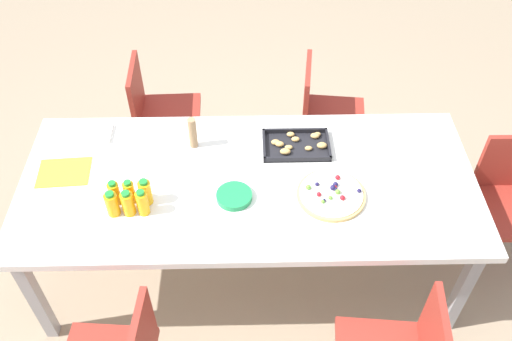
{
  "coord_description": "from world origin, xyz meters",
  "views": [
    {
      "loc": [
        0.0,
        -1.88,
        2.76
      ],
      "look_at": [
        0.04,
        0.05,
        0.76
      ],
      "focal_mm": 38.37,
      "sensor_mm": 36.0,
      "label": 1
    }
  ],
  "objects_px": {
    "chair_far_left": "(158,110)",
    "fruit_pizza": "(331,194)",
    "napkin_stack": "(98,134)",
    "party_table": "(248,188)",
    "juice_bottle_4": "(129,192)",
    "juice_bottle_3": "(114,193)",
    "juice_bottle_5": "(145,192)",
    "juice_bottle_1": "(128,203)",
    "chair_far_right": "(323,111)",
    "chair_end": "(512,195)",
    "paper_folder": "(64,172)",
    "cardboard_tube": "(193,133)",
    "snack_tray": "(296,145)",
    "plate_stack": "(234,196)",
    "juice_bottle_0": "(112,204)",
    "juice_bottle_2": "(142,203)"
  },
  "relations": [
    {
      "from": "party_table",
      "to": "paper_folder",
      "type": "height_order",
      "value": "paper_folder"
    },
    {
      "from": "chair_far_right",
      "to": "juice_bottle_3",
      "type": "height_order",
      "value": "juice_bottle_3"
    },
    {
      "from": "chair_end",
      "to": "plate_stack",
      "type": "bearing_deg",
      "value": 8.23
    },
    {
      "from": "chair_far_left",
      "to": "plate_stack",
      "type": "bearing_deg",
      "value": 25.79
    },
    {
      "from": "plate_stack",
      "to": "cardboard_tube",
      "type": "relative_size",
      "value": 0.96
    },
    {
      "from": "fruit_pizza",
      "to": "napkin_stack",
      "type": "relative_size",
      "value": 2.25
    },
    {
      "from": "juice_bottle_5",
      "to": "fruit_pizza",
      "type": "distance_m",
      "value": 0.9
    },
    {
      "from": "juice_bottle_4",
      "to": "juice_bottle_1",
      "type": "bearing_deg",
      "value": -86.96
    },
    {
      "from": "juice_bottle_4",
      "to": "plate_stack",
      "type": "relative_size",
      "value": 0.76
    },
    {
      "from": "juice_bottle_3",
      "to": "plate_stack",
      "type": "height_order",
      "value": "juice_bottle_3"
    },
    {
      "from": "juice_bottle_0",
      "to": "juice_bottle_3",
      "type": "xyz_separation_m",
      "value": [
        -0.0,
        0.07,
        -0.0
      ]
    },
    {
      "from": "juice_bottle_1",
      "to": "juice_bottle_5",
      "type": "relative_size",
      "value": 0.98
    },
    {
      "from": "fruit_pizza",
      "to": "plate_stack",
      "type": "height_order",
      "value": "fruit_pizza"
    },
    {
      "from": "chair_far_left",
      "to": "fruit_pizza",
      "type": "height_order",
      "value": "chair_far_left"
    },
    {
      "from": "juice_bottle_1",
      "to": "napkin_stack",
      "type": "xyz_separation_m",
      "value": [
        -0.25,
        0.55,
        -0.06
      ]
    },
    {
      "from": "cardboard_tube",
      "to": "paper_folder",
      "type": "bearing_deg",
      "value": -163.99
    },
    {
      "from": "juice_bottle_0",
      "to": "juice_bottle_2",
      "type": "relative_size",
      "value": 0.96
    },
    {
      "from": "party_table",
      "to": "fruit_pizza",
      "type": "distance_m",
      "value": 0.43
    },
    {
      "from": "party_table",
      "to": "juice_bottle_4",
      "type": "relative_size",
      "value": 17.39
    },
    {
      "from": "juice_bottle_5",
      "to": "paper_folder",
      "type": "height_order",
      "value": "juice_bottle_5"
    },
    {
      "from": "juice_bottle_1",
      "to": "snack_tray",
      "type": "height_order",
      "value": "juice_bottle_1"
    },
    {
      "from": "fruit_pizza",
      "to": "snack_tray",
      "type": "bearing_deg",
      "value": 112.53
    },
    {
      "from": "fruit_pizza",
      "to": "juice_bottle_5",
      "type": "bearing_deg",
      "value": -178.87
    },
    {
      "from": "juice_bottle_3",
      "to": "fruit_pizza",
      "type": "height_order",
      "value": "juice_bottle_3"
    },
    {
      "from": "snack_tray",
      "to": "napkin_stack",
      "type": "height_order",
      "value": "snack_tray"
    },
    {
      "from": "chair_end",
      "to": "cardboard_tube",
      "type": "relative_size",
      "value": 4.52
    },
    {
      "from": "paper_folder",
      "to": "juice_bottle_2",
      "type": "bearing_deg",
      "value": -31.37
    },
    {
      "from": "juice_bottle_0",
      "to": "cardboard_tube",
      "type": "distance_m",
      "value": 0.58
    },
    {
      "from": "juice_bottle_5",
      "to": "cardboard_tube",
      "type": "relative_size",
      "value": 0.8
    },
    {
      "from": "juice_bottle_3",
      "to": "snack_tray",
      "type": "relative_size",
      "value": 0.39
    },
    {
      "from": "juice_bottle_0",
      "to": "juice_bottle_4",
      "type": "height_order",
      "value": "juice_bottle_0"
    },
    {
      "from": "party_table",
      "to": "fruit_pizza",
      "type": "height_order",
      "value": "fruit_pizza"
    },
    {
      "from": "chair_far_left",
      "to": "juice_bottle_3",
      "type": "bearing_deg",
      "value": -5.28
    },
    {
      "from": "juice_bottle_2",
      "to": "chair_far_left",
      "type": "bearing_deg",
      "value": 94.3
    },
    {
      "from": "juice_bottle_3",
      "to": "napkin_stack",
      "type": "bearing_deg",
      "value": 110.1
    },
    {
      "from": "party_table",
      "to": "juice_bottle_0",
      "type": "height_order",
      "value": "juice_bottle_0"
    },
    {
      "from": "party_table",
      "to": "chair_far_right",
      "type": "height_order",
      "value": "chair_far_right"
    },
    {
      "from": "fruit_pizza",
      "to": "snack_tray",
      "type": "height_order",
      "value": "fruit_pizza"
    },
    {
      "from": "chair_far_left",
      "to": "cardboard_tube",
      "type": "height_order",
      "value": "cardboard_tube"
    },
    {
      "from": "juice_bottle_3",
      "to": "juice_bottle_5",
      "type": "bearing_deg",
      "value": -0.45
    },
    {
      "from": "chair_end",
      "to": "juice_bottle_5",
      "type": "relative_size",
      "value": 5.66
    },
    {
      "from": "juice_bottle_1",
      "to": "chair_end",
      "type": "bearing_deg",
      "value": 7.98
    },
    {
      "from": "chair_far_left",
      "to": "fruit_pizza",
      "type": "xyz_separation_m",
      "value": [
        0.98,
        -0.97,
        0.26
      ]
    },
    {
      "from": "juice_bottle_5",
      "to": "cardboard_tube",
      "type": "height_order",
      "value": "cardboard_tube"
    },
    {
      "from": "juice_bottle_0",
      "to": "plate_stack",
      "type": "height_order",
      "value": "juice_bottle_0"
    },
    {
      "from": "chair_end",
      "to": "juice_bottle_4",
      "type": "relative_size",
      "value": 6.25
    },
    {
      "from": "chair_far_right",
      "to": "chair_end",
      "type": "height_order",
      "value": "same"
    },
    {
      "from": "chair_end",
      "to": "cardboard_tube",
      "type": "xyz_separation_m",
      "value": [
        -1.74,
        0.18,
        0.34
      ]
    },
    {
      "from": "chair_end",
      "to": "plate_stack",
      "type": "height_order",
      "value": "chair_end"
    },
    {
      "from": "chair_end",
      "to": "juice_bottle_1",
      "type": "relative_size",
      "value": 5.8
    }
  ]
}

